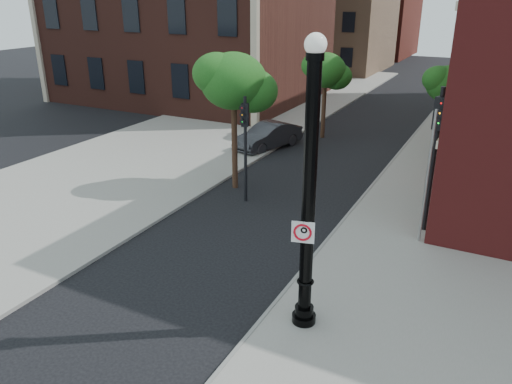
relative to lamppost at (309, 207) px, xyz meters
The scene contains 15 objects.
ground 4.49m from the lamppost, behind, with size 120.00×120.00×0.00m, color black.
sidewalk_right 10.68m from the lamppost, 73.10° to the left, with size 8.00×60.00×0.12m, color gray.
sidewalk_left 21.68m from the lamppost, 124.18° to the left, with size 10.00×50.00×0.12m, color gray.
curb_edge 10.30m from the lamppost, 95.82° to the left, with size 0.10×60.00×0.14m, color gray.
bg_building_tan_a 46.33m from the lamppost, 108.98° to the left, with size 12.00×12.00×12.00m, color #946D51.
bg_building_red 59.69m from the lamppost, 104.60° to the left, with size 12.00×12.00×10.00m, color maroon.
lamppost is the anchor object (origin of this frame).
no_parking_sign 0.61m from the lamppost, 104.19° to the right, with size 0.53×0.16×0.54m.
parked_car 15.64m from the lamppost, 119.32° to the left, with size 1.43×4.10×1.35m, color #2C2D31.
traffic_signal_left 8.28m from the lamppost, 128.62° to the left, with size 0.32×0.37×4.23m.
traffic_signal_right 7.03m from the lamppost, 75.48° to the left, with size 0.40×0.45×5.10m.
utility_pole 6.23m from the lamppost, 73.40° to the left, with size 0.09×0.09×4.56m, color #999999.
street_tree_a 9.92m from the lamppost, 129.30° to the left, with size 3.16×2.86×5.69m.
street_tree_b 17.80m from the lamppost, 108.56° to the left, with size 2.66×2.40×4.79m.
street_tree_c 16.75m from the lamppost, 87.33° to the left, with size 2.50×2.26×4.50m.
Camera 1 is at (6.77, -9.61, 7.88)m, focal length 35.00 mm.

